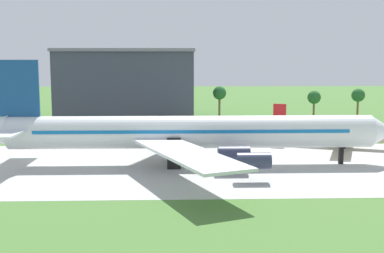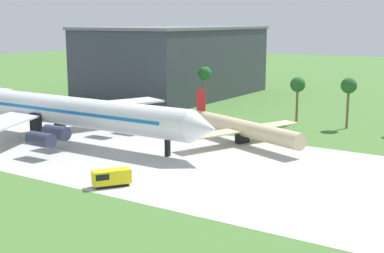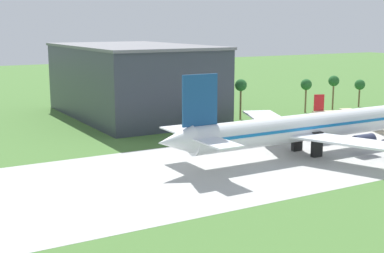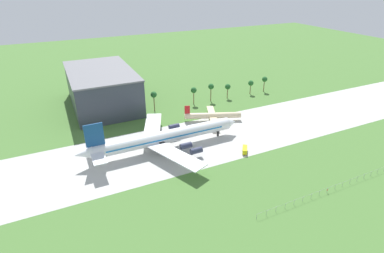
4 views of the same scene
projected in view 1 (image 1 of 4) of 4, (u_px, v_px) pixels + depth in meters
The scene contains 4 objects.
jet_airliner at pixel (185, 132), 87.13m from camera, with size 77.68×59.75×19.06m.
regional_aircraft at pixel (343, 134), 105.52m from camera, with size 30.23×27.57×9.27m.
terminal_building at pixel (133, 87), 151.37m from camera, with size 36.72×61.20×22.19m.
palm_tree_row at pixel (378, 99), 131.32m from camera, with size 83.42×3.60×12.29m.
Camera 1 is at (-53.56, -85.59, 18.49)m, focal length 45.00 mm.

